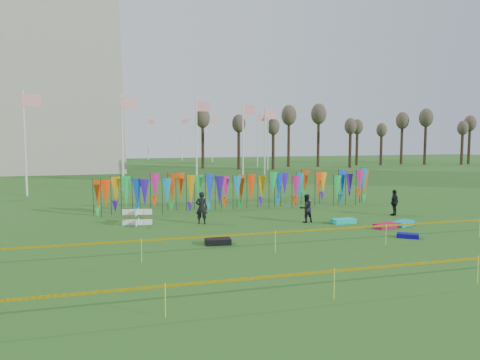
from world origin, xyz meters
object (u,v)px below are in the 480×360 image
object	(u,v)px
box_kite	(137,217)
person_left	(202,208)
person_mid	(306,208)
kite_bag_black	(218,241)
kite_bag_red	(386,226)
kite_bag_turquoise	(344,221)
kite_bag_blue	(408,236)
person_right	(394,203)
kite_bag_teal	(403,223)

from	to	relation	value
box_kite	person_left	distance (m)	3.34
person_mid	kite_bag_black	xyz separation A→B (m)	(-5.70, -3.62, -0.63)
person_mid	kite_bag_red	size ratio (longest dim) A/B	1.16
person_left	person_mid	bearing A→B (deg)	-174.47
box_kite	kite_bag_turquoise	world-z (taller)	box_kite
kite_bag_turquoise	kite_bag_red	bearing A→B (deg)	-50.77
box_kite	kite_bag_blue	xyz separation A→B (m)	(11.54, -6.46, -0.33)
kite_bag_turquoise	kite_bag_red	distance (m)	2.23
kite_bag_black	kite_bag_blue	bearing A→B (deg)	-7.78
box_kite	kite_bag_red	distance (m)	12.63
person_left	person_right	distance (m)	11.25
box_kite	kite_bag_blue	size ratio (longest dim) A/B	0.91
kite_bag_blue	person_left	bearing A→B (deg)	144.27
kite_bag_black	kite_bag_teal	distance (m)	10.19
person_right	kite_bag_black	bearing A→B (deg)	-12.15
kite_bag_red	kite_bag_black	size ratio (longest dim) A/B	1.20
kite_bag_turquoise	kite_bag_black	xyz separation A→B (m)	(-7.50, -2.81, 0.00)
person_mid	kite_bag_teal	distance (m)	4.99
box_kite	person_mid	bearing A→B (deg)	-10.88
box_kite	kite_bag_black	xyz separation A→B (m)	(2.99, -5.29, -0.30)
person_left	box_kite	bearing A→B (deg)	8.76
box_kite	kite_bag_teal	bearing A→B (deg)	-16.74
box_kite	kite_bag_red	xyz separation A→B (m)	(11.90, -4.21, -0.31)
kite_bag_blue	kite_bag_black	size ratio (longest dim) A/B	0.86
kite_bag_black	box_kite	bearing A→B (deg)	119.47
kite_bag_red	person_left	bearing A→B (deg)	156.77
kite_bag_red	kite_bag_turquoise	bearing A→B (deg)	129.23
box_kite	person_left	world-z (taller)	person_left
kite_bag_turquoise	person_right	bearing A→B (deg)	18.94
kite_bag_blue	kite_bag_teal	xyz separation A→B (m)	(1.55, 2.52, 0.02)
kite_bag_black	kite_bag_teal	size ratio (longest dim) A/B	0.85
person_mid	kite_bag_black	size ratio (longest dim) A/B	1.39
person_right	person_left	bearing A→B (deg)	-35.18
person_mid	kite_bag_blue	size ratio (longest dim) A/B	1.61
person_left	kite_bag_teal	size ratio (longest dim) A/B	1.32
kite_bag_blue	kite_bag_turquoise	bearing A→B (deg)	104.83
person_left	kite_bag_turquoise	xyz separation A→B (m)	(7.22, -1.97, -0.73)
kite_bag_turquoise	person_left	bearing A→B (deg)	164.71
kite_bag_black	person_left	bearing A→B (deg)	86.66
kite_bag_turquoise	kite_bag_black	bearing A→B (deg)	-159.47
person_mid	kite_bag_black	world-z (taller)	person_mid
box_kite	kite_bag_red	bearing A→B (deg)	-19.50
kite_bag_turquoise	kite_bag_blue	distance (m)	4.11
person_mid	kite_bag_black	distance (m)	6.78
box_kite	person_right	xyz separation A→B (m)	(14.50, -1.11, 0.32)
person_right	kite_bag_red	size ratio (longest dim) A/B	1.15
person_left	person_right	size ratio (longest dim) A/B	1.13
person_right	kite_bag_teal	xyz separation A→B (m)	(-1.41, -2.83, -0.63)
kite_bag_black	person_right	bearing A→B (deg)	19.98
kite_bag_turquoise	kite_bag_teal	world-z (taller)	kite_bag_teal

